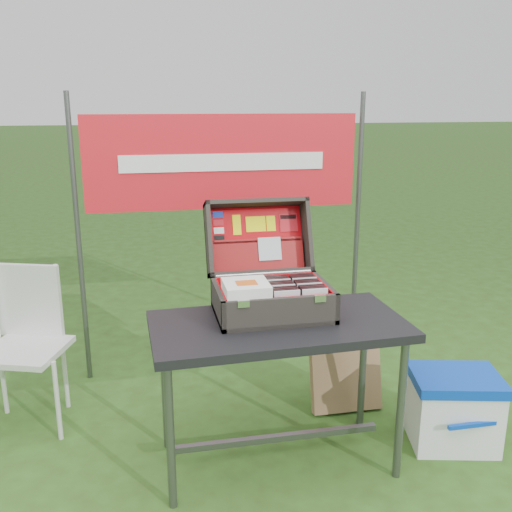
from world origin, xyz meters
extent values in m
plane|color=#2D4718|center=(0.00, 0.00, 0.00)|extent=(80.00, 80.00, 0.00)
cube|color=black|center=(0.08, 0.05, 0.68)|extent=(1.14, 0.60, 0.04)
cylinder|color=#59595B|center=(-0.42, -0.17, 0.33)|extent=(0.04, 0.04, 0.66)
cylinder|color=#59595B|center=(0.59, -0.17, 0.33)|extent=(0.04, 0.04, 0.66)
cylinder|color=#59595B|center=(-0.42, 0.27, 0.33)|extent=(0.04, 0.04, 0.66)
cylinder|color=#59595B|center=(0.59, 0.27, 0.33)|extent=(0.04, 0.04, 0.66)
cube|color=#59595B|center=(0.08, 0.05, 0.12)|extent=(0.97, 0.03, 0.03)
cube|color=#3E3A33|center=(0.08, 0.15, 0.71)|extent=(0.52, 0.37, 0.02)
cube|color=#3E3A33|center=(0.08, -0.03, 0.77)|extent=(0.52, 0.02, 0.14)
cube|color=#3E3A33|center=(0.08, 0.32, 0.77)|extent=(0.52, 0.02, 0.14)
cube|color=#3E3A33|center=(-0.17, 0.15, 0.77)|extent=(0.02, 0.37, 0.14)
cube|color=#3E3A33|center=(0.33, 0.15, 0.77)|extent=(0.02, 0.37, 0.14)
cube|color=red|center=(0.08, 0.15, 0.73)|extent=(0.48, 0.33, 0.01)
cube|color=silver|center=(-0.09, -0.04, 0.83)|extent=(0.05, 0.01, 0.03)
cube|color=silver|center=(0.24, -0.04, 0.83)|extent=(0.05, 0.01, 0.03)
cylinder|color=silver|center=(0.08, 0.33, 0.84)|extent=(0.47, 0.02, 0.02)
cube|color=#3E3A33|center=(0.08, 0.52, 0.97)|extent=(0.52, 0.15, 0.35)
cube|color=#3E3A33|center=(0.08, 0.53, 1.15)|extent=(0.52, 0.14, 0.07)
cube|color=#3E3A33|center=(0.08, 0.40, 0.83)|extent=(0.52, 0.14, 0.07)
cube|color=#3E3A33|center=(-0.17, 0.46, 0.99)|extent=(0.02, 0.26, 0.39)
cube|color=#3E3A33|center=(0.33, 0.46, 0.99)|extent=(0.02, 0.26, 0.39)
cube|color=red|center=(0.08, 0.51, 0.97)|extent=(0.47, 0.12, 0.31)
cube|color=red|center=(0.08, -0.01, 0.78)|extent=(0.48, 0.01, 0.12)
cube|color=red|center=(0.08, 0.31, 0.78)|extent=(0.48, 0.01, 0.12)
cube|color=red|center=(-0.16, 0.15, 0.78)|extent=(0.01, 0.33, 0.12)
cube|color=red|center=(0.31, 0.15, 0.78)|extent=(0.01, 0.33, 0.12)
cube|color=maroon|center=(0.08, 0.46, 0.90)|extent=(0.46, 0.08, 0.15)
cube|color=maroon|center=(0.08, 0.48, 0.97)|extent=(0.45, 0.03, 0.03)
cube|color=silver|center=(0.13, 0.45, 0.93)|extent=(0.12, 0.05, 0.11)
cube|color=#1933B2|center=(-0.11, 0.55, 1.10)|extent=(0.05, 0.01, 0.03)
cube|color=red|center=(-0.11, 0.53, 1.06)|extent=(0.05, 0.01, 0.03)
cube|color=white|center=(-0.11, 0.52, 1.02)|extent=(0.05, 0.01, 0.03)
cube|color=black|center=(-0.11, 0.50, 0.98)|extent=(0.05, 0.01, 0.03)
cube|color=#EBE405|center=(-0.02, 0.53, 1.04)|extent=(0.04, 0.04, 0.10)
cube|color=#EBE405|center=(0.08, 0.53, 1.04)|extent=(0.10, 0.03, 0.07)
cube|color=#EBE405|center=(0.16, 0.53, 1.04)|extent=(0.05, 0.03, 0.07)
cube|color=red|center=(0.25, 0.53, 1.04)|extent=(0.09, 0.04, 0.09)
cube|color=black|center=(0.25, 0.54, 1.07)|extent=(0.08, 0.01, 0.02)
cube|color=silver|center=(0.11, 0.01, 0.79)|extent=(0.11, 0.01, 0.13)
cube|color=black|center=(0.11, 0.03, 0.79)|extent=(0.11, 0.01, 0.13)
cube|color=black|center=(0.11, 0.05, 0.79)|extent=(0.11, 0.01, 0.13)
cube|color=black|center=(0.11, 0.07, 0.79)|extent=(0.11, 0.01, 0.13)
cube|color=silver|center=(0.11, 0.09, 0.79)|extent=(0.11, 0.01, 0.13)
cube|color=black|center=(0.11, 0.11, 0.79)|extent=(0.11, 0.01, 0.13)
cube|color=black|center=(0.11, 0.13, 0.79)|extent=(0.11, 0.01, 0.13)
cube|color=black|center=(0.11, 0.15, 0.79)|extent=(0.11, 0.01, 0.13)
cube|color=silver|center=(0.11, 0.17, 0.79)|extent=(0.11, 0.01, 0.13)
cube|color=black|center=(0.11, 0.19, 0.79)|extent=(0.11, 0.01, 0.13)
cube|color=black|center=(0.11, 0.21, 0.79)|extent=(0.11, 0.01, 0.13)
cube|color=black|center=(0.11, 0.23, 0.79)|extent=(0.11, 0.01, 0.13)
cube|color=silver|center=(0.24, 0.01, 0.79)|extent=(0.11, 0.01, 0.13)
cube|color=black|center=(0.24, 0.03, 0.79)|extent=(0.11, 0.01, 0.13)
cube|color=black|center=(0.24, 0.05, 0.79)|extent=(0.11, 0.01, 0.13)
cube|color=black|center=(0.24, 0.07, 0.79)|extent=(0.11, 0.01, 0.13)
cube|color=silver|center=(0.24, 0.09, 0.79)|extent=(0.11, 0.01, 0.13)
cube|color=black|center=(0.24, 0.11, 0.79)|extent=(0.11, 0.01, 0.13)
cube|color=black|center=(0.24, 0.13, 0.79)|extent=(0.11, 0.01, 0.13)
cube|color=black|center=(0.24, 0.15, 0.79)|extent=(0.11, 0.01, 0.13)
cube|color=silver|center=(0.24, 0.17, 0.79)|extent=(0.11, 0.01, 0.13)
cube|color=black|center=(0.24, 0.19, 0.79)|extent=(0.11, 0.01, 0.13)
cube|color=black|center=(0.24, 0.21, 0.79)|extent=(0.11, 0.01, 0.13)
cube|color=black|center=(0.24, 0.23, 0.79)|extent=(0.11, 0.01, 0.13)
cube|color=white|center=(-0.06, 0.08, 0.84)|extent=(0.19, 0.19, 0.00)
cube|color=white|center=(-0.06, 0.08, 0.85)|extent=(0.19, 0.19, 0.00)
cube|color=white|center=(-0.06, 0.08, 0.85)|extent=(0.19, 0.19, 0.00)
cube|color=white|center=(-0.06, 0.08, 0.86)|extent=(0.19, 0.19, 0.00)
cube|color=white|center=(-0.06, 0.08, 0.86)|extent=(0.19, 0.19, 0.00)
cube|color=white|center=(-0.06, 0.08, 0.87)|extent=(0.19, 0.19, 0.00)
cube|color=white|center=(-0.06, 0.08, 0.87)|extent=(0.19, 0.19, 0.00)
cube|color=white|center=(-0.06, 0.08, 0.88)|extent=(0.19, 0.19, 0.00)
cube|color=white|center=(-0.06, 0.08, 0.88)|extent=(0.19, 0.19, 0.00)
cube|color=#D85919|center=(-0.06, 0.07, 0.89)|extent=(0.09, 0.07, 0.00)
cube|color=white|center=(0.97, 0.02, 0.16)|extent=(0.46, 0.38, 0.32)
cube|color=#083CB9|center=(0.97, 0.02, 0.34)|extent=(0.48, 0.40, 0.05)
cube|color=#083CB9|center=(0.97, -0.15, 0.20)|extent=(0.25, 0.02, 0.02)
cube|color=silver|center=(-1.10, 0.60, 0.42)|extent=(0.48, 0.48, 0.03)
cube|color=silver|center=(-1.10, 0.78, 0.63)|extent=(0.37, 0.15, 0.40)
cylinder|color=silver|center=(-0.94, 0.44, 0.21)|extent=(0.02, 0.02, 0.42)
cylinder|color=silver|center=(-1.26, 0.76, 0.21)|extent=(0.02, 0.02, 0.42)
cylinder|color=silver|center=(-0.94, 0.76, 0.21)|extent=(0.02, 0.02, 0.42)
cylinder|color=silver|center=(-0.94, 0.78, 0.62)|extent=(0.02, 0.02, 0.40)
cube|color=olive|center=(0.56, 0.45, 0.20)|extent=(0.39, 0.17, 0.41)
cylinder|color=#59595B|center=(-0.85, 1.10, 0.85)|extent=(0.03, 0.03, 1.70)
cylinder|color=#59595B|center=(0.85, 1.10, 0.85)|extent=(0.03, 0.03, 1.70)
cube|color=red|center=(0.00, 1.09, 1.30)|extent=(1.60, 0.02, 0.55)
cube|color=white|center=(0.00, 1.08, 1.30)|extent=(1.20, 0.00, 0.10)
camera|label=1|loc=(-0.48, -2.24, 1.65)|focal=40.00mm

